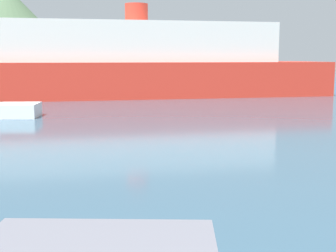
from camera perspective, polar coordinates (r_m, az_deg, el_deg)
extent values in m
cube|color=red|center=(41.17, -3.79, 5.74)|extent=(34.02, 11.30, 2.96)
cube|color=silver|center=(41.15, -3.84, 10.12)|extent=(23.94, 9.09, 3.34)
cylinder|color=red|center=(41.29, -3.87, 13.55)|extent=(1.97, 1.97, 1.60)
cone|color=#4C6647|center=(90.03, -18.92, 10.87)|extent=(30.33, 30.33, 15.82)
cone|color=#476B42|center=(87.28, 4.39, 8.31)|extent=(39.24, 39.24, 6.46)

